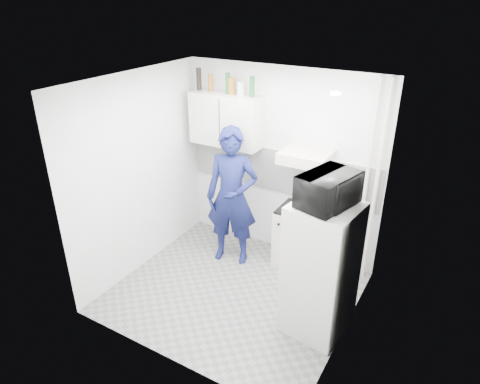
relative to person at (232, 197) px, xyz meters
The scene contains 23 objects.
floor 1.22m from the person, 57.45° to the right, with size 2.80×2.80×0.00m, color slate.
ceiling 1.82m from the person, 57.45° to the right, with size 2.80×2.80×0.00m, color white.
wall_back 0.81m from the person, 55.54° to the left, with size 2.80×2.80×0.00m, color silver.
wall_left 1.23m from the person, 146.72° to the right, with size 2.60×2.60×0.00m, color silver.
wall_right 1.96m from the person, 19.66° to the right, with size 2.60×2.60×0.00m, color silver.
person is the anchor object (origin of this frame).
stove 1.03m from the person, 23.74° to the left, with size 0.50×0.50×0.80m, color beige.
fridge 1.67m from the person, 24.57° to the right, with size 0.64×0.64×1.54m, color silver.
stove_top 0.89m from the person, 23.74° to the left, with size 0.48×0.48×0.03m, color black.
saucepan 0.90m from the person, 26.33° to the left, with size 0.20×0.20×0.11m, color silver.
microwave 1.83m from the person, 24.57° to the right, with size 0.41×0.60×0.33m, color black.
bottle_a 1.65m from the person, 150.84° to the left, with size 0.07×0.07×0.29m, color black.
bottle_b 1.54m from the person, 143.59° to the left, with size 0.06×0.06×0.23m, color brown.
bottle_d 1.48m from the person, 125.91° to the left, with size 0.06×0.06×0.27m, color #144C1E.
canister_a 1.45m from the person, 120.67° to the left, with size 0.09×0.09×0.22m, color brown.
canister_b 1.41m from the person, 105.33° to the left, with size 0.09×0.09×0.18m, color #B2B7BC.
bottle_e 1.45m from the person, 83.24° to the left, with size 0.07×0.07×0.26m, color #144C1E.
upper_cabinet 1.05m from the person, 128.23° to the left, with size 1.00×0.35×0.70m, color silver.
range_hood 1.12m from the person, 22.20° to the left, with size 0.60×0.50×0.14m, color beige.
backsplash 0.76m from the person, 54.86° to the left, with size 2.74×0.03×0.60m, color white.
pipe_a 1.82m from the person, 16.95° to the left, with size 0.05×0.05×2.60m, color beige.
pipe_b 1.71m from the person, 18.15° to the left, with size 0.04×0.04×2.60m, color beige.
ceiling_spot_fixture 2.20m from the person, 17.58° to the right, with size 0.10×0.10×0.02m, color white.
Camera 1 is at (2.24, -3.67, 3.46)m, focal length 32.00 mm.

